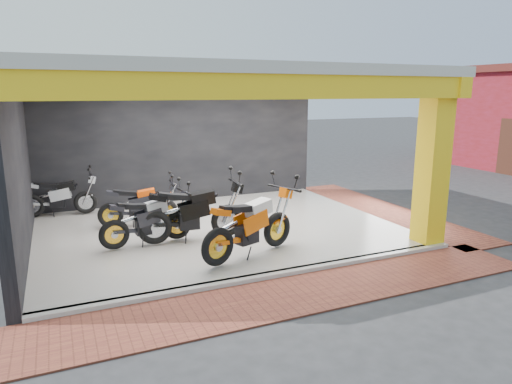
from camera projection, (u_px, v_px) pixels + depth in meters
ground at (252, 259)px, 8.99m from camera, size 80.00×80.00×0.00m
showroom_floor at (219, 229)px, 10.76m from camera, size 8.00×6.00×0.10m
showroom_ceiling at (216, 74)px, 10.00m from camera, size 8.40×6.40×0.20m
back_wall at (182, 144)px, 13.17m from camera, size 8.20×0.20×3.50m
left_wall at (16, 170)px, 8.78m from camera, size 0.20×6.20×3.50m
corner_column at (433, 165)px, 9.42m from camera, size 0.50×0.50×3.50m
header_beam_front at (276, 87)px, 7.38m from camera, size 8.40×0.30×0.40m
header_beam_right at (364, 89)px, 11.64m from camera, size 0.30×6.40×0.40m
floor_kerb at (275, 275)px, 8.06m from camera, size 8.00×0.20×0.10m
paver_front at (296, 294)px, 7.37m from camera, size 9.00×1.40×0.03m
paver_right at (382, 210)px, 12.66m from camera, size 1.40×7.00×0.03m
moto_hero at (277, 213)px, 9.20m from camera, size 2.55×1.65×1.46m
moto_row_a at (177, 212)px, 9.69m from camera, size 2.13×0.98×1.26m
moto_row_b at (227, 205)px, 9.83m from camera, size 2.45×1.06×1.46m
moto_row_c at (165, 200)px, 10.88m from camera, size 2.03×0.97×1.20m
moto_row_d at (85, 192)px, 11.77m from camera, size 2.03×0.96×1.20m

